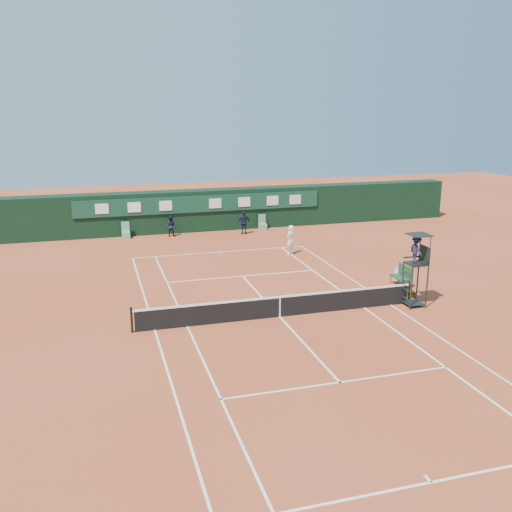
{
  "coord_description": "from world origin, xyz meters",
  "views": [
    {
      "loc": [
        -7.6,
        -22.41,
        9.11
      ],
      "look_at": [
        0.65,
        6.0,
        1.2
      ],
      "focal_mm": 40.0,
      "sensor_mm": 36.0,
      "label": 1
    }
  ],
  "objects_px": {
    "umpire_chair": "(417,255)",
    "cooler": "(402,273)",
    "player_bench": "(402,275)",
    "player": "(290,240)",
    "tennis_net": "(280,306)"
  },
  "relations": [
    {
      "from": "umpire_chair",
      "to": "cooler",
      "type": "distance_m",
      "value": 4.84
    },
    {
      "from": "umpire_chair",
      "to": "cooler",
      "type": "relative_size",
      "value": 5.3
    },
    {
      "from": "tennis_net",
      "to": "cooler",
      "type": "xyz_separation_m",
      "value": [
        8.13,
        3.61,
        -0.18
      ]
    },
    {
      "from": "player",
      "to": "cooler",
      "type": "bearing_deg",
      "value": 82.28
    },
    {
      "from": "umpire_chair",
      "to": "player_bench",
      "type": "height_order",
      "value": "umpire_chair"
    },
    {
      "from": "tennis_net",
      "to": "umpire_chair",
      "type": "xyz_separation_m",
      "value": [
        6.42,
        -0.38,
        1.95
      ]
    },
    {
      "from": "umpire_chair",
      "to": "cooler",
      "type": "xyz_separation_m",
      "value": [
        1.71,
        3.99,
        -2.13
      ]
    },
    {
      "from": "tennis_net",
      "to": "player_bench",
      "type": "distance_m",
      "value": 7.88
    },
    {
      "from": "tennis_net",
      "to": "player_bench",
      "type": "relative_size",
      "value": 10.75
    },
    {
      "from": "umpire_chair",
      "to": "player_bench",
      "type": "distance_m",
      "value": 3.57
    },
    {
      "from": "tennis_net",
      "to": "cooler",
      "type": "height_order",
      "value": "tennis_net"
    },
    {
      "from": "player_bench",
      "to": "player",
      "type": "relative_size",
      "value": 0.65
    },
    {
      "from": "player_bench",
      "to": "cooler",
      "type": "relative_size",
      "value": 1.86
    },
    {
      "from": "player_bench",
      "to": "player",
      "type": "bearing_deg",
      "value": 114.15
    },
    {
      "from": "tennis_net",
      "to": "umpire_chair",
      "type": "bearing_deg",
      "value": -3.38
    }
  ]
}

